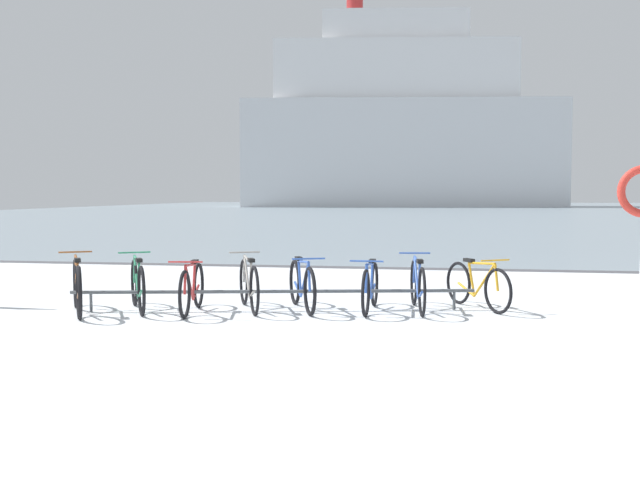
% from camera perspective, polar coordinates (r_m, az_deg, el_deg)
% --- Properties ---
extents(ground, '(80.00, 132.00, 0.08)m').
position_cam_1_polar(ground, '(60.15, 7.42, 2.05)').
color(ground, silver).
extents(bike_rack, '(5.60, 1.19, 0.31)m').
position_cam_1_polar(bike_rack, '(10.39, -3.60, -4.07)').
color(bike_rack, '#4C5156').
rests_on(bike_rack, ground).
extents(bicycle_0, '(0.93, 1.54, 0.84)m').
position_cam_1_polar(bicycle_0, '(10.68, -18.38, -3.47)').
color(bicycle_0, black).
rests_on(bicycle_0, ground).
extents(bicycle_1, '(0.85, 1.47, 0.81)m').
position_cam_1_polar(bicycle_1, '(10.70, -14.01, -3.43)').
color(bicycle_1, black).
rests_on(bicycle_1, ground).
extents(bicycle_2, '(0.46, 1.61, 0.77)m').
position_cam_1_polar(bicycle_2, '(10.36, -9.95, -3.72)').
color(bicycle_2, black).
rests_on(bicycle_2, ground).
extents(bicycle_3, '(0.75, 1.57, 0.81)m').
position_cam_1_polar(bicycle_3, '(10.51, -5.57, -3.48)').
color(bicycle_3, black).
rests_on(bicycle_3, ground).
extents(bicycle_4, '(0.74, 1.61, 0.79)m').
position_cam_1_polar(bicycle_4, '(10.46, -1.41, -3.54)').
color(bicycle_4, black).
rests_on(bicycle_4, ground).
extents(bicycle_5, '(0.46, 1.62, 0.76)m').
position_cam_1_polar(bicycle_5, '(10.37, 3.94, -3.68)').
color(bicycle_5, black).
rests_on(bicycle_5, ground).
extents(bicycle_6, '(0.46, 1.71, 0.80)m').
position_cam_1_polar(bicycle_6, '(10.49, 7.62, -3.52)').
color(bicycle_6, black).
rests_on(bicycle_6, ground).
extents(bicycle_7, '(0.89, 1.43, 0.75)m').
position_cam_1_polar(bicycle_7, '(10.81, 12.17, -3.47)').
color(bicycle_7, black).
rests_on(bicycle_7, ground).
extents(ferry_ship, '(38.51, 15.64, 28.31)m').
position_cam_1_polar(ferry_ship, '(89.36, 6.14, 8.72)').
color(ferry_ship, silver).
rests_on(ferry_ship, ground).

